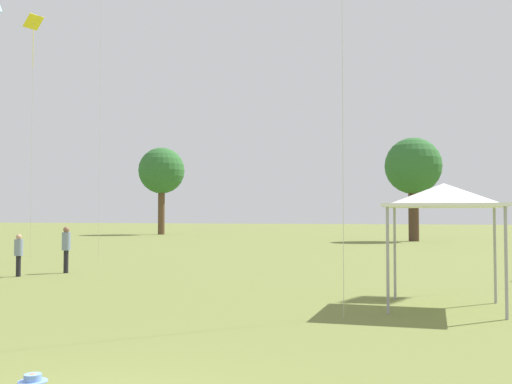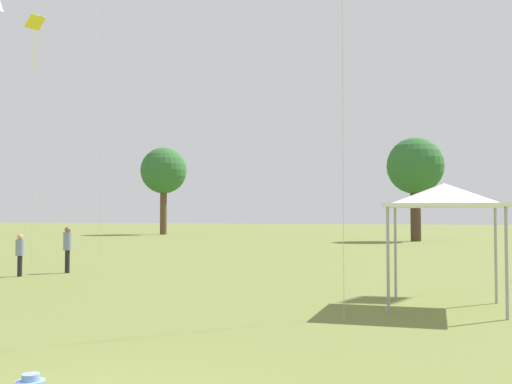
% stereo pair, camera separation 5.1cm
% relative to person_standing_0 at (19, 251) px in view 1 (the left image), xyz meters
% --- Properties ---
extents(person_standing_0, '(0.44, 0.44, 1.53)m').
position_rel_person_standing_0_xyz_m(person_standing_0, '(0.00, 0.00, 0.00)').
color(person_standing_0, black).
rests_on(person_standing_0, ground).
extents(person_standing_1, '(0.44, 0.44, 1.77)m').
position_rel_person_standing_0_xyz_m(person_standing_1, '(0.83, 1.66, 0.16)').
color(person_standing_1, black).
rests_on(person_standing_1, ground).
extents(canopy_tent, '(2.77, 2.77, 2.97)m').
position_rel_person_standing_0_xyz_m(canopy_tent, '(14.68, -3.13, 1.75)').
color(canopy_tent, white).
rests_on(canopy_tent, ground).
extents(kite_1, '(0.78, 0.91, 11.62)m').
position_rel_person_standing_0_xyz_m(kite_1, '(-3.74, 5.40, 9.82)').
color(kite_1, yellow).
rests_on(kite_1, ground).
extents(distant_tree_0, '(5.37, 5.37, 10.15)m').
position_rel_person_standing_0_xyz_m(distant_tree_0, '(-16.73, 45.12, 6.45)').
color(distant_tree_0, brown).
rests_on(distant_tree_0, ground).
extents(distant_tree_1, '(4.87, 4.87, 8.92)m').
position_rel_person_standing_0_xyz_m(distant_tree_1, '(12.22, 35.00, 5.44)').
color(distant_tree_1, '#473323').
rests_on(distant_tree_1, ground).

